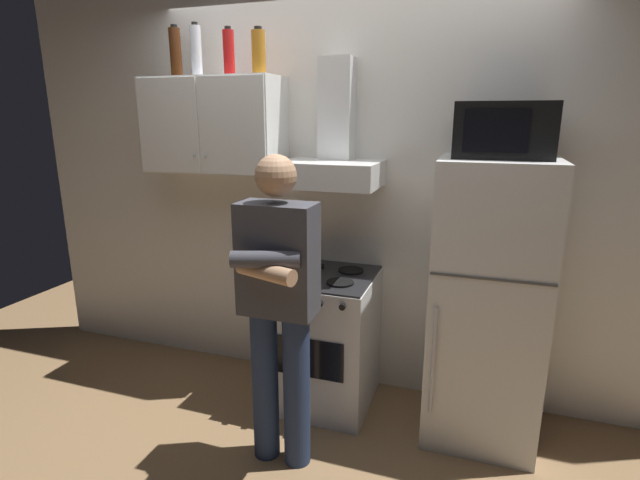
% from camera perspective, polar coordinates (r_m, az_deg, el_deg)
% --- Properties ---
extents(ground_plane, '(7.00, 7.00, 0.00)m').
position_cam_1_polar(ground_plane, '(3.12, -0.00, -20.91)').
color(ground_plane, olive).
extents(back_wall_tiled, '(4.80, 0.10, 2.70)m').
position_cam_1_polar(back_wall_tiled, '(3.15, 3.53, 6.14)').
color(back_wall_tiled, silver).
rests_on(back_wall_tiled, ground_plane).
extents(upper_cabinet, '(0.90, 0.37, 0.60)m').
position_cam_1_polar(upper_cabinet, '(3.24, -12.54, 13.17)').
color(upper_cabinet, white).
extents(stove_oven, '(0.60, 0.62, 0.87)m').
position_cam_1_polar(stove_oven, '(3.11, 0.61, -11.69)').
color(stove_oven, silver).
rests_on(stove_oven, ground_plane).
extents(range_hood, '(0.60, 0.44, 0.75)m').
position_cam_1_polar(range_hood, '(2.92, 1.46, 10.39)').
color(range_hood, white).
extents(refrigerator, '(0.60, 0.62, 1.60)m').
position_cam_1_polar(refrigerator, '(2.84, 19.31, -7.11)').
color(refrigerator, silver).
rests_on(refrigerator, ground_plane).
extents(microwave, '(0.48, 0.37, 0.28)m').
position_cam_1_polar(microwave, '(2.68, 21.01, 12.13)').
color(microwave, black).
rests_on(microwave, refrigerator).
extents(person_standing, '(0.38, 0.33, 1.64)m').
position_cam_1_polar(person_standing, '(2.42, -5.00, -7.55)').
color(person_standing, navy).
rests_on(person_standing, ground_plane).
extents(bottle_rum_dark, '(0.07, 0.07, 0.32)m').
position_cam_1_polar(bottle_rum_dark, '(3.42, -16.83, 20.59)').
color(bottle_rum_dark, '#47230F').
rests_on(bottle_rum_dark, upper_cabinet).
extents(bottle_liquor_amber, '(0.08, 0.08, 0.27)m').
position_cam_1_polar(bottle_liquor_amber, '(3.08, -7.33, 21.32)').
color(bottle_liquor_amber, '#B7721E').
rests_on(bottle_liquor_amber, upper_cabinet).
extents(bottle_soda_red, '(0.07, 0.07, 0.28)m').
position_cam_1_polar(bottle_soda_red, '(3.18, -10.82, 21.10)').
color(bottle_soda_red, red).
rests_on(bottle_soda_red, upper_cabinet).
extents(bottle_vodka_clear, '(0.07, 0.07, 0.32)m').
position_cam_1_polar(bottle_vodka_clear, '(3.32, -14.55, 20.96)').
color(bottle_vodka_clear, silver).
rests_on(bottle_vodka_clear, upper_cabinet).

